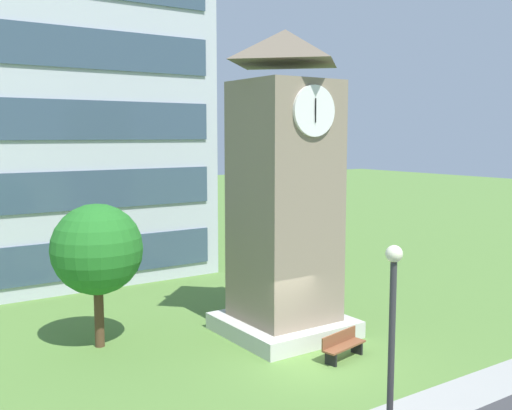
# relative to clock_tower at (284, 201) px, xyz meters

# --- Properties ---
(ground_plane) EXTENTS (160.00, 160.00, 0.00)m
(ground_plane) POSITION_rel_clock_tower_xyz_m (-1.13, -2.84, -4.94)
(ground_plane) COLOR #567F38
(office_building) EXTENTS (17.38, 14.08, 22.40)m
(office_building) POSITION_rel_clock_tower_xyz_m (-5.70, 16.81, 6.26)
(office_building) COLOR #B7BCC6
(office_building) RESTS_ON ground
(clock_tower) EXTENTS (4.24, 4.24, 11.01)m
(clock_tower) POSITION_rel_clock_tower_xyz_m (0.00, 0.00, 0.00)
(clock_tower) COLOR gray
(clock_tower) RESTS_ON ground
(park_bench) EXTENTS (1.86, 0.84, 0.88)m
(park_bench) POSITION_rel_clock_tower_xyz_m (0.04, -3.16, -4.48)
(park_bench) COLOR brown
(park_bench) RESTS_ON ground
(street_lamp) EXTENTS (0.36, 0.36, 5.08)m
(street_lamp) POSITION_rel_clock_tower_xyz_m (-3.79, -8.81, -1.73)
(street_lamp) COLOR #333338
(street_lamp) RESTS_ON ground
(tree_by_building) EXTENTS (3.13, 3.13, 5.01)m
(tree_by_building) POSITION_rel_clock_tower_xyz_m (-6.16, 2.46, -1.52)
(tree_by_building) COLOR #513823
(tree_by_building) RESTS_ON ground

